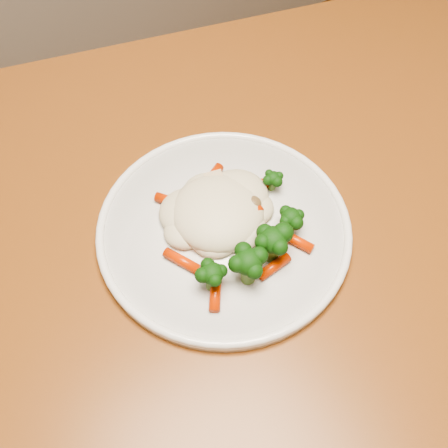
# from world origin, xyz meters

# --- Properties ---
(dining_table) EXTENTS (1.38, 1.07, 0.75)m
(dining_table) POSITION_xyz_m (0.24, 0.34, 0.65)
(dining_table) COLOR brown
(dining_table) RESTS_ON ground
(plate) EXTENTS (0.30, 0.30, 0.01)m
(plate) POSITION_xyz_m (0.23, 0.37, 0.76)
(plate) COLOR white
(plate) RESTS_ON dining_table
(meal) EXTENTS (0.18, 0.18, 0.05)m
(meal) POSITION_xyz_m (0.24, 0.36, 0.79)
(meal) COLOR beige
(meal) RESTS_ON plate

